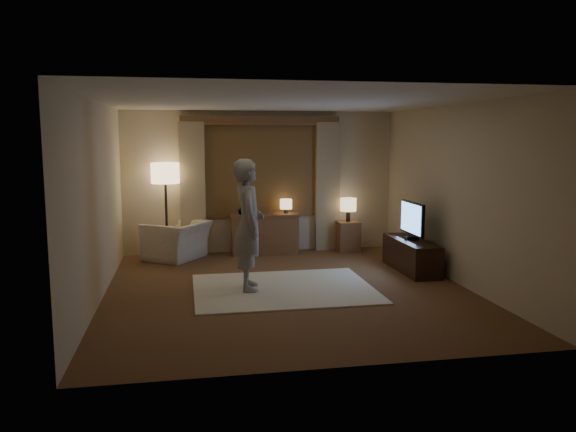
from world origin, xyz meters
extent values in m
cube|color=brown|center=(0.00, 0.00, -0.01)|extent=(5.00, 5.50, 0.02)
cube|color=silver|center=(0.00, 0.00, 2.61)|extent=(5.00, 5.50, 0.02)
cube|color=beige|center=(0.00, 2.76, 1.30)|extent=(5.00, 0.02, 2.60)
cube|color=beige|center=(0.00, -2.76, 1.30)|extent=(5.00, 0.02, 2.60)
cube|color=beige|center=(-2.51, 0.00, 1.30)|extent=(0.02, 5.50, 2.60)
cube|color=beige|center=(2.51, 0.00, 1.30)|extent=(0.02, 5.50, 2.60)
cube|color=black|center=(0.00, 2.73, 1.55)|extent=(2.00, 0.01, 1.70)
cube|color=brown|center=(0.00, 2.72, 1.55)|extent=(2.08, 0.04, 1.78)
cube|color=#9D8B62|center=(-1.25, 2.65, 1.20)|extent=(0.45, 0.12, 2.40)
cube|color=#9D8B62|center=(1.25, 2.65, 1.20)|extent=(0.45, 0.12, 2.40)
cube|color=brown|center=(0.00, 2.67, 2.42)|extent=(2.90, 0.14, 0.16)
cube|color=#EFE9C9|center=(-0.05, 0.02, 0.01)|extent=(2.50, 2.00, 0.02)
cube|color=brown|center=(0.03, 2.50, 0.35)|extent=(1.20, 0.40, 0.70)
cube|color=brown|center=(0.03, 2.50, 0.80)|extent=(0.16, 0.02, 0.20)
imported|color=#999999|center=(-0.37, 2.50, 0.85)|extent=(0.17, 0.13, 0.30)
cylinder|color=black|center=(0.43, 2.50, 0.76)|extent=(0.08, 0.08, 0.12)
cylinder|color=#FFD999|center=(0.43, 2.50, 0.91)|extent=(0.22, 0.22, 0.18)
cylinder|color=black|center=(-1.72, 2.46, 0.02)|extent=(0.36, 0.36, 0.03)
cylinder|color=black|center=(-1.72, 2.46, 0.67)|extent=(0.04, 0.04, 1.34)
cylinder|color=#FFD999|center=(-1.72, 2.46, 1.50)|extent=(0.49, 0.49, 0.36)
imported|color=#EFDFC5|center=(-1.54, 2.33, 0.33)|extent=(1.30, 1.33, 0.66)
cube|color=brown|center=(1.60, 2.45, 0.28)|extent=(0.40, 0.40, 0.56)
cylinder|color=black|center=(1.60, 2.45, 0.66)|extent=(0.08, 0.08, 0.20)
cylinder|color=#FFD999|center=(1.60, 2.45, 0.88)|extent=(0.30, 0.30, 0.24)
cube|color=black|center=(2.15, 0.75, 0.25)|extent=(0.45, 1.40, 0.50)
cube|color=black|center=(2.15, 0.75, 0.53)|extent=(0.21, 0.09, 0.06)
cube|color=black|center=(2.15, 0.75, 0.85)|extent=(0.05, 0.84, 0.52)
cube|color=#5D9CFF|center=(2.12, 0.75, 0.85)|extent=(0.00, 0.78, 0.46)
imported|color=gray|center=(-0.53, 0.06, 0.93)|extent=(0.46, 0.68, 1.81)
camera|label=1|loc=(-1.39, -7.54, 2.11)|focal=35.00mm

